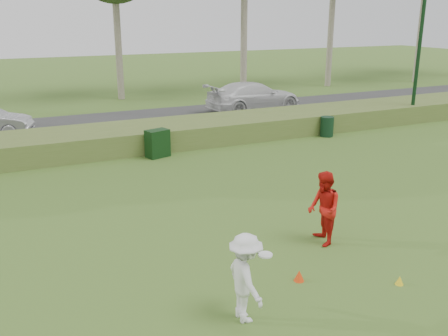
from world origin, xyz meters
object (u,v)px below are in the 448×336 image
trash_bin (327,127)px  car_right (254,96)px  player_white (246,278)px  lamp_post (424,10)px  player_red (324,209)px  cone_yellow (400,280)px  utility_cabinet (158,143)px  cone_orange (299,276)px

trash_bin → car_right: car_right is taller
player_white → lamp_post: bearing=-51.7°
player_white → player_red: bearing=-55.9°
cone_yellow → player_white: bearing=175.7°
utility_cabinet → car_right: (7.89, 6.75, 0.33)m
cone_orange → car_right: car_right is taller
player_white → player_red: size_ratio=0.93×
lamp_post → player_white: lamp_post is taller
player_white → cone_orange: bearing=-64.6°
player_white → utility_cabinet: player_white is taller
utility_cabinet → car_right: bearing=24.0°
player_white → player_red: (3.19, 2.06, 0.06)m
player_white → utility_cabinet: bearing=-8.1°
trash_bin → car_right: bearing=92.0°
player_red → cone_yellow: size_ratio=9.60×
lamp_post → player_white: (-15.86, -11.98, -4.73)m
lamp_post → car_right: lamp_post is taller
cone_yellow → car_right: 19.27m
lamp_post → utility_cabinet: (-14.01, -0.77, -5.05)m
player_white → car_right: player_white is taller
lamp_post → trash_bin: (-5.89, -0.73, -5.14)m
lamp_post → player_red: 16.76m
lamp_post → car_right: size_ratio=1.45×
car_right → utility_cabinet: bearing=126.6°
trash_bin → utility_cabinet: bearing=-179.7°
cone_orange → trash_bin: 13.39m
cone_yellow → trash_bin: size_ratio=0.21×
utility_cabinet → trash_bin: bearing=-16.3°
cone_yellow → utility_cabinet: utility_cabinet is taller
player_red → lamp_post: bearing=143.3°
player_white → car_right: 20.43m
cone_orange → trash_bin: bearing=51.7°
lamp_post → utility_cabinet: lamp_post is taller
utility_cabinet → car_right: size_ratio=0.19×
lamp_post → player_white: bearing=-142.9°
player_white → cone_yellow: player_white is taller
car_right → player_red: bearing=153.6°
player_red → car_right: (6.55, 15.90, -0.04)m
player_white → cone_yellow: bearing=-93.0°
player_red → utility_cabinet: player_red is taller
cone_orange → utility_cabinet: 10.46m
lamp_post → utility_cabinet: bearing=-176.8°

